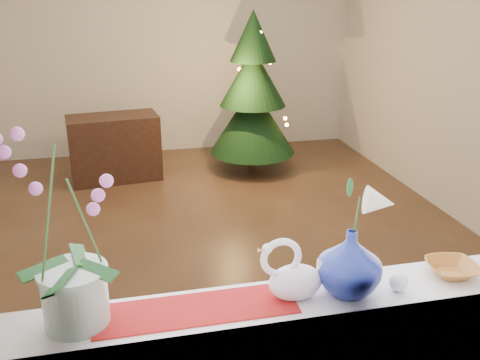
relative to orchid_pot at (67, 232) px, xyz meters
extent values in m
plane|color=#3B2318|center=(0.77, 2.36, -1.26)|extent=(5.00, 5.00, 0.00)
cube|color=beige|center=(0.77, 4.86, 0.09)|extent=(4.50, 0.10, 2.70)
cube|color=beige|center=(0.77, -0.14, 0.09)|extent=(4.50, 0.10, 2.70)
cube|color=beige|center=(3.02, 2.36, 0.09)|extent=(0.10, 5.00, 2.70)
cube|color=white|center=(0.77, -0.01, -0.36)|extent=(2.20, 0.26, 0.04)
cube|color=maroon|center=(0.39, -0.01, -0.33)|extent=(0.70, 0.20, 0.01)
imported|color=navy|center=(0.95, -0.02, -0.19)|extent=(0.28, 0.28, 0.28)
sphere|color=white|center=(1.13, -0.06, -0.30)|extent=(0.09, 0.09, 0.07)
imported|color=#9D5D20|center=(1.39, 0.00, -0.32)|extent=(0.19, 0.19, 0.04)
cube|color=black|center=(0.11, 3.94, -0.91)|extent=(0.96, 0.56, 0.69)
camera|label=1|loc=(0.19, -1.58, 0.73)|focal=40.00mm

